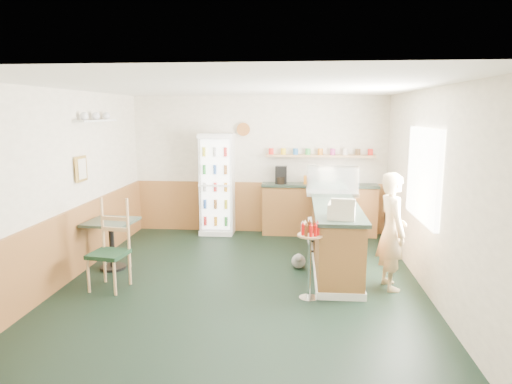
# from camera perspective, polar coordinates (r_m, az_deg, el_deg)

# --- Properties ---
(ground) EXTENTS (6.00, 6.00, 0.00)m
(ground) POSITION_cam_1_polar(r_m,az_deg,el_deg) (6.49, -1.93, -11.60)
(ground) COLOR black
(ground) RESTS_ON ground
(room_envelope) EXTENTS (5.04, 6.02, 2.72)m
(room_envelope) POSITION_cam_1_polar(r_m,az_deg,el_deg) (6.85, -3.13, 2.73)
(room_envelope) COLOR #F3E7CF
(room_envelope) RESTS_ON ground
(service_counter) EXTENTS (0.68, 3.01, 1.01)m
(service_counter) POSITION_cam_1_polar(r_m,az_deg,el_deg) (7.34, 9.67, -5.37)
(service_counter) COLOR #9C6A32
(service_counter) RESTS_ON ground
(back_counter) EXTENTS (2.24, 0.42, 1.69)m
(back_counter) POSITION_cam_1_polar(r_m,az_deg,el_deg) (8.99, 7.82, -1.90)
(back_counter) COLOR #9C6A32
(back_counter) RESTS_ON ground
(drinks_fridge) EXTENTS (0.65, 0.54, 1.98)m
(drinks_fridge) POSITION_cam_1_polar(r_m,az_deg,el_deg) (8.98, -4.88, 0.98)
(drinks_fridge) COLOR white
(drinks_fridge) RESTS_ON ground
(display_case) EXTENTS (0.85, 0.45, 0.49)m
(display_case) POSITION_cam_1_polar(r_m,az_deg,el_deg) (7.73, 9.52, 1.40)
(display_case) COLOR silver
(display_case) RESTS_ON service_counter
(cash_register) EXTENTS (0.40, 0.41, 0.20)m
(cash_register) POSITION_cam_1_polar(r_m,az_deg,el_deg) (6.08, 10.66, -2.31)
(cash_register) COLOR beige
(cash_register) RESTS_ON service_counter
(shopkeeper) EXTENTS (0.46, 0.59, 1.60)m
(shopkeeper) POSITION_cam_1_polar(r_m,az_deg,el_deg) (6.44, 16.65, -4.71)
(shopkeeper) COLOR tan
(shopkeeper) RESTS_ON ground
(condiment_stand) EXTENTS (0.32, 0.32, 1.00)m
(condiment_stand) POSITION_cam_1_polar(r_m,az_deg,el_deg) (5.87, 6.74, -6.89)
(condiment_stand) COLOR silver
(condiment_stand) RESTS_ON ground
(newspaper_rack) EXTENTS (0.09, 0.40, 0.48)m
(newspaper_rack) POSITION_cam_1_polar(r_m,az_deg,el_deg) (7.31, 6.88, -5.26)
(newspaper_rack) COLOR black
(newspaper_rack) RESTS_ON ground
(cafe_table) EXTENTS (0.75, 0.75, 0.76)m
(cafe_table) POSITION_cam_1_polar(r_m,az_deg,el_deg) (7.32, -17.62, -5.14)
(cafe_table) COLOR black
(cafe_table) RESTS_ON ground
(cafe_chair) EXTENTS (0.52, 0.52, 1.23)m
(cafe_chair) POSITION_cam_1_polar(r_m,az_deg,el_deg) (6.58, -17.69, -5.88)
(cafe_chair) COLOR black
(cafe_chair) RESTS_ON ground
(dog_doorstop) EXTENTS (0.22, 0.28, 0.26)m
(dog_doorstop) POSITION_cam_1_polar(r_m,az_deg,el_deg) (7.13, 5.34, -8.54)
(dog_doorstop) COLOR gray
(dog_doorstop) RESTS_ON ground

